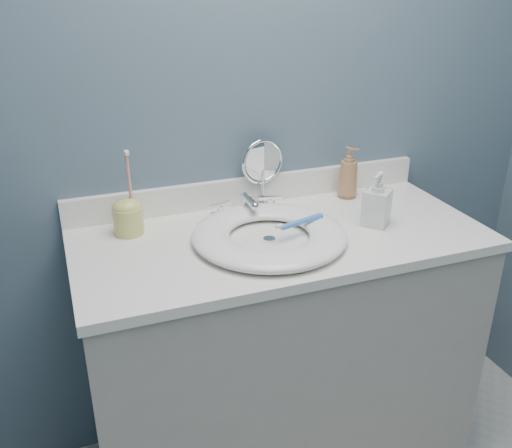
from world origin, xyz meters
name	(u,v)px	position (x,y,z in m)	size (l,w,h in m)	color
back_wall	(249,107)	(0.00, 1.25, 1.20)	(2.20, 0.02, 2.40)	slate
vanity_cabinet	(279,358)	(0.00, 0.97, 0.42)	(1.20, 0.55, 0.85)	#A6A297
countertop	(281,238)	(0.00, 0.97, 0.86)	(1.22, 0.57, 0.03)	white
backsplash	(251,190)	(0.00, 1.24, 0.93)	(1.22, 0.02, 0.09)	white
basin	(269,235)	(-0.05, 0.94, 0.90)	(0.45, 0.45, 0.04)	white
drain	(269,240)	(-0.05, 0.94, 0.88)	(0.04, 0.04, 0.01)	silver
faucet	(247,207)	(-0.05, 1.14, 0.91)	(0.25, 0.13, 0.07)	silver
makeup_mirror	(262,169)	(0.03, 1.21, 1.00)	(0.15, 0.09, 0.22)	silver
soap_bottle_amber	(348,173)	(0.33, 1.17, 0.97)	(0.07, 0.07, 0.18)	#9E6E47
soap_bottle_clear	(377,199)	(0.30, 0.94, 0.96)	(0.08, 0.08, 0.17)	silver
toothbrush_holder	(128,215)	(-0.42, 1.14, 0.94)	(0.09, 0.09, 0.26)	#CBC865
toothbrush_lying	(300,222)	(0.05, 0.95, 0.92)	(0.17, 0.06, 0.02)	#3D7DDB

